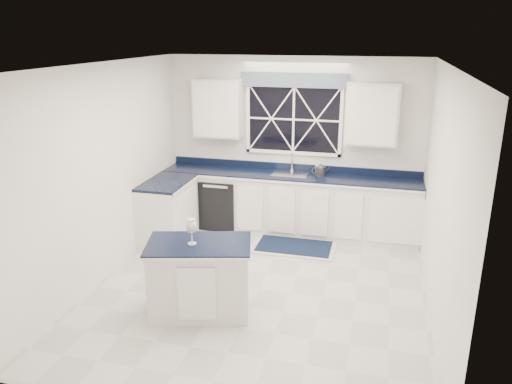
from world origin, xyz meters
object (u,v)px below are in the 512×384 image
(wine_glass, at_px, (191,227))
(kettle, at_px, (320,170))
(faucet, at_px, (292,161))
(island, at_px, (200,278))
(soap_bottle, at_px, (318,168))
(dishwasher, at_px, (222,201))

(wine_glass, bearing_deg, kettle, 68.77)
(faucet, distance_m, island, 2.92)
(faucet, bearing_deg, wine_glass, -101.61)
(island, distance_m, wine_glass, 0.62)
(island, bearing_deg, soap_bottle, 56.76)
(dishwasher, relative_size, kettle, 3.13)
(kettle, bearing_deg, wine_glass, -124.81)
(kettle, height_order, soap_bottle, soap_bottle)
(dishwasher, height_order, wine_glass, wine_glass)
(dishwasher, height_order, island, island)
(faucet, relative_size, island, 0.24)
(faucet, height_order, island, faucet)
(kettle, bearing_deg, dishwasher, 168.71)
(faucet, bearing_deg, kettle, -15.75)
(dishwasher, xyz_separation_m, kettle, (1.57, 0.06, 0.62))
(island, xyz_separation_m, wine_glass, (-0.06, -0.04, 0.62))
(island, distance_m, soap_bottle, 2.98)
(dishwasher, xyz_separation_m, island, (0.58, -2.60, 0.02))
(wine_glass, distance_m, soap_bottle, 2.97)
(faucet, xyz_separation_m, kettle, (0.47, -0.13, -0.07))
(dishwasher, xyz_separation_m, soap_bottle, (1.52, 0.15, 0.62))
(faucet, bearing_deg, dishwasher, -169.98)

